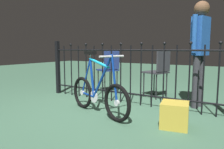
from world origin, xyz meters
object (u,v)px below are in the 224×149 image
display_crate (175,115)px  bicycle (98,93)px  chair_navy (109,67)px  chair_charcoal (159,69)px  person_visitor (200,45)px

display_crate → bicycle: bearing=-176.5°
chair_navy → chair_charcoal: chair_charcoal is taller
chair_charcoal → display_crate: size_ratio=2.86×
bicycle → chair_navy: (-0.70, 1.42, 0.25)m
chair_charcoal → person_visitor: person_visitor is taller
chair_navy → chair_charcoal: bearing=2.2°
chair_navy → person_visitor: 1.94m
person_visitor → bicycle: bearing=-135.2°
chair_navy → display_crate: chair_navy is taller
bicycle → chair_charcoal: size_ratio=1.42×
bicycle → display_crate: size_ratio=4.06×
bicycle → person_visitor: size_ratio=0.77×
chair_charcoal → display_crate: 1.61m
bicycle → person_visitor: (1.17, 1.16, 0.70)m
person_visitor → display_crate: bearing=-93.9°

